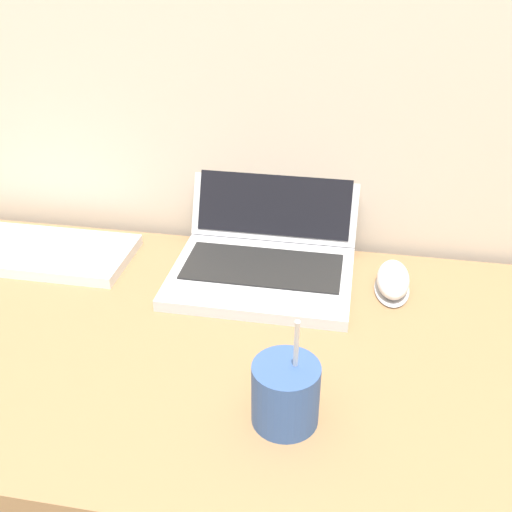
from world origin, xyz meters
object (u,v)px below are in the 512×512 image
Objects in this scene: computer_mouse at (393,281)px; drink_cup at (286,392)px; laptop at (267,241)px; external_keyboard at (33,251)px.

drink_cup is at bearing -112.86° from computer_mouse.
drink_cup is 1.48× the size of computer_mouse.
laptop is 0.89× the size of external_keyboard.
drink_cup reaches higher than external_keyboard.
external_keyboard is at bearing -174.10° from laptop.
laptop reaches higher than computer_mouse.
laptop is at bearing 102.97° from drink_cup.
laptop is 0.38m from drink_cup.
computer_mouse is 0.31× the size of external_keyboard.
computer_mouse is 0.66m from external_keyboard.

